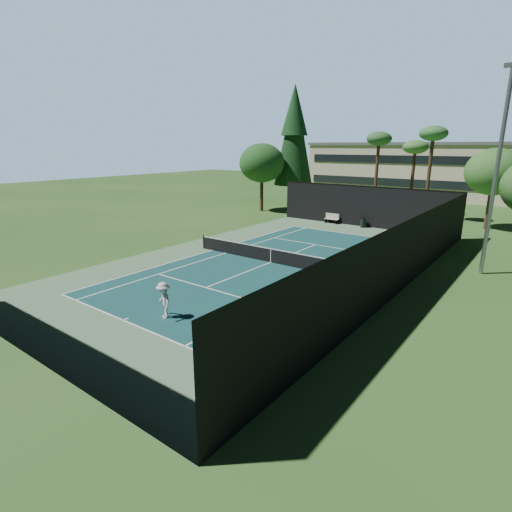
% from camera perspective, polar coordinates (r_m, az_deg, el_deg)
% --- Properties ---
extents(ground, '(160.00, 160.00, 0.00)m').
position_cam_1_polar(ground, '(27.58, 2.10, -0.94)').
color(ground, '#2D5720').
rests_on(ground, ground).
extents(apron_slab, '(18.00, 32.00, 0.01)m').
position_cam_1_polar(apron_slab, '(27.58, 2.10, -0.93)').
color(apron_slab, '#59805A').
rests_on(apron_slab, ground).
extents(court_surface, '(10.97, 23.77, 0.01)m').
position_cam_1_polar(court_surface, '(27.58, 2.10, -0.92)').
color(court_surface, '#164849').
rests_on(court_surface, ground).
extents(court_lines, '(11.07, 23.87, 0.01)m').
position_cam_1_polar(court_lines, '(27.58, 2.10, -0.90)').
color(court_lines, white).
rests_on(court_lines, ground).
extents(tennis_net, '(12.90, 0.10, 1.10)m').
position_cam_1_polar(tennis_net, '(27.43, 2.11, 0.18)').
color(tennis_net, black).
rests_on(tennis_net, ground).
extents(fence, '(18.04, 32.05, 4.03)m').
position_cam_1_polar(fence, '(27.14, 2.22, 3.16)').
color(fence, black).
rests_on(fence, ground).
extents(player, '(1.30, 1.06, 1.75)m').
position_cam_1_polar(player, '(19.08, -13.04, -6.19)').
color(player, silver).
rests_on(player, ground).
extents(tennis_ball_a, '(0.07, 0.07, 0.07)m').
position_cam_1_polar(tennis_ball_a, '(24.28, -21.92, -4.32)').
color(tennis_ball_a, '#B8D22F').
rests_on(tennis_ball_a, ground).
extents(tennis_ball_b, '(0.06, 0.06, 0.06)m').
position_cam_1_polar(tennis_ball_b, '(29.93, 3.70, 0.42)').
color(tennis_ball_b, '#B8CB2E').
rests_on(tennis_ball_b, ground).
extents(tennis_ball_c, '(0.06, 0.06, 0.06)m').
position_cam_1_polar(tennis_ball_c, '(28.06, 9.84, -0.81)').
color(tennis_ball_c, gold).
rests_on(tennis_ball_c, ground).
extents(tennis_ball_d, '(0.06, 0.06, 0.06)m').
position_cam_1_polar(tennis_ball_d, '(34.77, -1.49, 2.58)').
color(tennis_ball_d, '#D5F337').
rests_on(tennis_ball_d, ground).
extents(park_bench, '(1.50, 0.45, 1.02)m').
position_cam_1_polar(park_bench, '(42.30, 10.78, 5.35)').
color(park_bench, beige).
rests_on(park_bench, ground).
extents(trash_bin, '(0.56, 0.56, 0.95)m').
position_cam_1_polar(trash_bin, '(40.75, 15.03, 4.61)').
color(trash_bin, black).
rests_on(trash_bin, ground).
extents(pine_tree, '(4.80, 4.80, 15.00)m').
position_cam_1_polar(pine_tree, '(51.47, 5.49, 17.38)').
color(pine_tree, '#4B3820').
rests_on(pine_tree, ground).
extents(palm_a, '(2.80, 2.80, 9.32)m').
position_cam_1_polar(palm_a, '(48.81, 17.15, 15.30)').
color(palm_a, '#4F3221').
rests_on(palm_a, ground).
extents(palm_b, '(2.80, 2.80, 8.42)m').
position_cam_1_polar(palm_b, '(49.61, 21.80, 13.92)').
color(palm_b, '#432C1D').
rests_on(palm_b, ground).
extents(palm_c, '(2.80, 2.80, 9.77)m').
position_cam_1_polar(palm_c, '(46.07, 23.98, 15.22)').
color(palm_c, '#462F1E').
rests_on(palm_c, ground).
extents(decid_tree_a, '(5.12, 5.12, 7.62)m').
position_cam_1_polar(decid_tree_a, '(44.07, 30.88, 10.26)').
color(decid_tree_a, '#4B3420').
rests_on(decid_tree_a, ground).
extents(decid_tree_c, '(5.44, 5.44, 8.09)m').
position_cam_1_polar(decid_tree_c, '(49.29, 0.83, 13.13)').
color(decid_tree_c, '#482F1E').
rests_on(decid_tree_c, ground).
extents(campus_building, '(40.50, 12.50, 8.30)m').
position_cam_1_polar(campus_building, '(69.45, 24.94, 11.12)').
color(campus_building, beige).
rests_on(campus_building, ground).
extents(light_pole, '(0.90, 0.25, 12.22)m').
position_cam_1_polar(light_pole, '(27.91, 31.17, 10.57)').
color(light_pole, gray).
rests_on(light_pole, ground).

